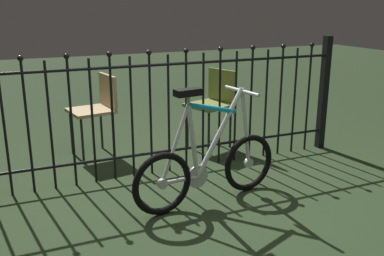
% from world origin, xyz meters
% --- Properties ---
extents(ground_plane, '(20.00, 20.00, 0.00)m').
position_xyz_m(ground_plane, '(0.00, 0.00, 0.00)').
color(ground_plane, '#24341C').
extents(iron_fence, '(3.61, 0.07, 1.16)m').
position_xyz_m(iron_fence, '(-0.04, 0.78, 0.58)').
color(iron_fence, black).
rests_on(iron_fence, ground).
extents(bicycle, '(1.25, 0.40, 0.90)m').
position_xyz_m(bicycle, '(0.12, 0.06, 0.30)').
color(bicycle, black).
rests_on(bicycle, ground).
extents(chair_tan, '(0.46, 0.46, 0.80)m').
position_xyz_m(chair_tan, '(-0.41, 1.48, 0.50)').
color(chair_tan, black).
rests_on(chair_tan, ground).
extents(chair_olive, '(0.51, 0.51, 0.81)m').
position_xyz_m(chair_olive, '(0.76, 1.27, 0.50)').
color(chair_olive, black).
rests_on(chair_olive, ground).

